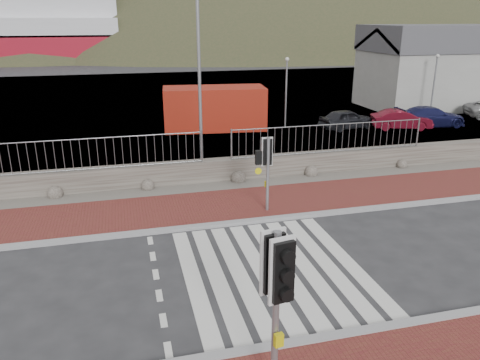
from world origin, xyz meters
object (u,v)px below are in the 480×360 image
object	(u,v)px
car_c	(431,117)
car_a	(347,119)
traffic_signal_far	(267,159)
car_b	(401,119)
traffic_signal_near	(277,279)
streetlight	(202,75)
shipping_container	(214,108)

from	to	relation	value
car_c	car_a	bearing A→B (deg)	83.47
car_c	traffic_signal_far	bearing A→B (deg)	128.29
car_a	car_b	size ratio (longest dim) A/B	0.98
traffic_signal_near	car_c	xyz separation A→B (m)	(15.89, 17.93, -1.65)
streetlight	car_c	size ratio (longest dim) A/B	1.75
streetlight	traffic_signal_far	bearing A→B (deg)	-85.50
traffic_signal_near	car_a	distance (m)	21.58
car_a	car_b	distance (m)	3.21
car_b	car_a	bearing A→B (deg)	88.84
shipping_container	car_a	distance (m)	7.88
traffic_signal_far	car_a	bearing A→B (deg)	-126.34
traffic_signal_far	car_b	size ratio (longest dim) A/B	0.75
car_a	car_c	world-z (taller)	car_c
traffic_signal_far	traffic_signal_near	bearing A→B (deg)	74.91
car_a	streetlight	bearing A→B (deg)	113.44
traffic_signal_near	traffic_signal_far	distance (m)	8.09
traffic_signal_near	shipping_container	distance (m)	20.89
streetlight	traffic_signal_near	bearing A→B (deg)	-106.68
car_a	car_c	bearing A→B (deg)	-108.32
traffic_signal_near	car_b	distance (m)	22.58
car_b	car_c	bearing A→B (deg)	-71.81
traffic_signal_near	car_c	distance (m)	24.01
car_a	car_b	bearing A→B (deg)	-115.93
streetlight	car_c	world-z (taller)	streetlight
car_b	traffic_signal_far	bearing A→B (deg)	145.56
traffic_signal_near	car_a	size ratio (longest dim) A/B	0.91
traffic_signal_far	car_a	distance (m)	13.85
traffic_signal_far	streetlight	size ratio (longest dim) A/B	0.36
shipping_container	car_b	xyz separation A→B (m)	(10.69, -2.83, -0.65)
streetlight	car_b	world-z (taller)	streetlight
traffic_signal_far	car_b	world-z (taller)	traffic_signal_far
streetlight	car_b	distance (m)	14.46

